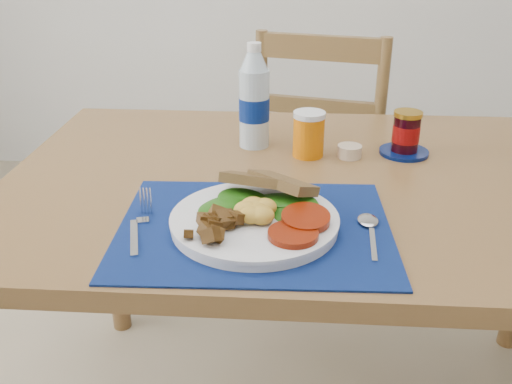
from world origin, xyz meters
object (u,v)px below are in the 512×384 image
(breakfast_plate, at_px, (251,217))
(juice_glass, at_px, (309,135))
(chair_far, at_px, (324,139))
(water_bottle, at_px, (254,102))
(jam_on_saucer, at_px, (406,135))

(breakfast_plate, bearing_deg, juice_glass, 95.93)
(breakfast_plate, height_order, juice_glass, juice_glass)
(chair_far, xyz_separation_m, water_bottle, (-0.20, -0.51, 0.28))
(chair_far, xyz_separation_m, juice_glass, (-0.07, -0.56, 0.22))
(juice_glass, height_order, jam_on_saucer, jam_on_saucer)
(jam_on_saucer, bearing_deg, chair_far, 106.57)
(breakfast_plate, distance_m, juice_glass, 0.38)
(breakfast_plate, relative_size, water_bottle, 1.19)
(juice_glass, bearing_deg, water_bottle, 155.96)
(water_bottle, height_order, juice_glass, water_bottle)
(water_bottle, bearing_deg, chair_far, 68.60)
(chair_far, xyz_separation_m, breakfast_plate, (-0.17, -0.93, 0.19))
(water_bottle, distance_m, juice_glass, 0.16)
(water_bottle, height_order, jam_on_saucer, water_bottle)
(water_bottle, bearing_deg, breakfast_plate, -86.69)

